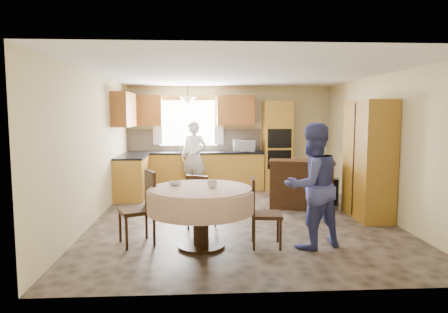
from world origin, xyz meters
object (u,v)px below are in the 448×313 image
dining_table (201,201)px  person_dining (312,186)px  chair_right (261,209)px  person_sink (194,157)px  oven_tower (277,145)px  cupboard (369,160)px  chair_left (142,204)px  sideboard (301,186)px  chair_back (200,199)px

dining_table → person_dining: person_dining is taller
chair_right → person_sink: person_sink is taller
oven_tower → person_sink: bearing=-169.0°
cupboard → person_dining: 2.07m
oven_tower → chair_left: 4.86m
sideboard → chair_right: (-1.11, -2.17, 0.09)m
chair_left → person_dining: person_dining is taller
chair_left → chair_right: (1.64, -0.22, -0.04)m
oven_tower → chair_back: size_ratio=2.43×
dining_table → person_dining: 1.52m
oven_tower → cupboard: (1.07, -2.83, -0.03)m
dining_table → sideboard: bearing=48.3°
oven_tower → person_dining: bearing=-94.6°
cupboard → person_dining: (-1.42, -1.49, -0.18)m
person_dining → oven_tower: bearing=-116.1°
dining_table → chair_back: chair_back is taller
cupboard → chair_back: cupboard is taller
oven_tower → sideboard: (0.08, -2.08, -0.62)m
cupboard → person_sink: bearing=141.6°
dining_table → person_dining: (1.50, -0.07, 0.20)m
chair_left → person_sink: 3.71m
chair_right → person_sink: (-0.98, 3.86, 0.30)m
cupboard → dining_table: 3.27m
person_sink → cupboard: bearing=-18.5°
chair_right → person_sink: bearing=19.3°
cupboard → chair_back: size_ratio=2.36×
chair_back → chair_right: bearing=159.0°
oven_tower → dining_table: size_ratio=1.47×
cupboard → chair_back: bearing=-169.3°
sideboard → cupboard: size_ratio=0.60×
sideboard → person_dining: (-0.43, -2.24, 0.41)m
sideboard → chair_back: (-1.94, -1.30, 0.04)m
chair_right → cupboard: bearing=-50.9°
dining_table → chair_back: bearing=91.1°
dining_table → chair_left: 0.85m
sideboard → chair_right: 2.44m
chair_back → chair_right: size_ratio=0.92×
cupboard → chair_right: bearing=-146.0°
person_sink → dining_table: bearing=-67.7°
cupboard → chair_left: 3.95m
dining_table → chair_back: size_ratio=1.66×
oven_tower → person_sink: 2.06m
dining_table → chair_right: bearing=-0.0°
sideboard → chair_back: 2.34m
dining_table → person_sink: (-0.16, 3.86, 0.19)m
person_sink → person_dining: person_dining is taller
person_sink → person_dining: 4.27m
chair_left → chair_back: chair_left is taller
chair_right → person_sink: 3.99m
cupboard → chair_left: cupboard is taller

